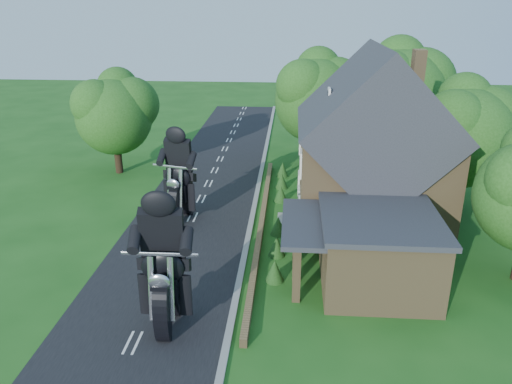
# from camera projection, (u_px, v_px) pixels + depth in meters

# --- Properties ---
(ground) EXTENTS (120.00, 120.00, 0.00)m
(ground) POSITION_uv_depth(u_px,v_px,m) (169.00, 266.00, 24.88)
(ground) COLOR #1A4F16
(ground) RESTS_ON ground
(road) EXTENTS (7.00, 80.00, 0.02)m
(road) POSITION_uv_depth(u_px,v_px,m) (169.00, 266.00, 24.88)
(road) COLOR black
(road) RESTS_ON ground
(kerb) EXTENTS (0.30, 80.00, 0.12)m
(kerb) POSITION_uv_depth(u_px,v_px,m) (242.00, 268.00, 24.61)
(kerb) COLOR gray
(kerb) RESTS_ON ground
(garden_wall) EXTENTS (0.30, 22.00, 0.40)m
(garden_wall) POSITION_uv_depth(u_px,v_px,m) (262.00, 223.00, 29.17)
(garden_wall) COLOR olive
(garden_wall) RESTS_ON ground
(house) EXTENTS (9.54, 8.64, 10.24)m
(house) POSITION_uv_depth(u_px,v_px,m) (372.00, 153.00, 28.18)
(house) COLOR olive
(house) RESTS_ON ground
(annex) EXTENTS (7.05, 5.94, 3.44)m
(annex) POSITION_uv_depth(u_px,v_px,m) (375.00, 249.00, 22.82)
(annex) COLOR olive
(annex) RESTS_ON ground
(tree_house_right) EXTENTS (6.51, 6.00, 8.40)m
(tree_house_right) POSITION_uv_depth(u_px,v_px,m) (471.00, 129.00, 29.88)
(tree_house_right) COLOR black
(tree_house_right) RESTS_ON ground
(tree_behind_house) EXTENTS (7.81, 7.20, 10.08)m
(tree_behind_house) POSITION_uv_depth(u_px,v_px,m) (405.00, 90.00, 36.68)
(tree_behind_house) COLOR black
(tree_behind_house) RESTS_ON ground
(tree_behind_left) EXTENTS (6.94, 6.40, 9.16)m
(tree_behind_left) POSITION_uv_depth(u_px,v_px,m) (322.00, 93.00, 38.19)
(tree_behind_left) COLOR black
(tree_behind_left) RESTS_ON ground
(tree_far_road) EXTENTS (6.08, 5.60, 7.84)m
(tree_far_road) POSITION_uv_depth(u_px,v_px,m) (119.00, 110.00, 36.75)
(tree_far_road) COLOR black
(tree_far_road) RESTS_ON ground
(shrub_a) EXTENTS (0.90, 0.90, 1.10)m
(shrub_a) POSITION_uv_depth(u_px,v_px,m) (275.00, 271.00, 23.39)
(shrub_a) COLOR #173C13
(shrub_a) RESTS_ON ground
(shrub_b) EXTENTS (0.90, 0.90, 1.10)m
(shrub_b) POSITION_uv_depth(u_px,v_px,m) (277.00, 246.00, 25.71)
(shrub_b) COLOR #173C13
(shrub_b) RESTS_ON ground
(shrub_c) EXTENTS (0.90, 0.90, 1.10)m
(shrub_c) POSITION_uv_depth(u_px,v_px,m) (278.00, 226.00, 28.04)
(shrub_c) COLOR #173C13
(shrub_c) RESTS_ON ground
(shrub_d) EXTENTS (0.90, 0.90, 1.10)m
(shrub_d) POSITION_uv_depth(u_px,v_px,m) (281.00, 194.00, 32.69)
(shrub_d) COLOR #173C13
(shrub_d) RESTS_ON ground
(shrub_e) EXTENTS (0.90, 0.90, 1.10)m
(shrub_e) POSITION_uv_depth(u_px,v_px,m) (282.00, 181.00, 35.02)
(shrub_e) COLOR #173C13
(shrub_e) RESTS_ON ground
(shrub_f) EXTENTS (0.90, 0.90, 1.10)m
(shrub_f) POSITION_uv_depth(u_px,v_px,m) (283.00, 169.00, 37.35)
(shrub_f) COLOR #173C13
(shrub_f) RESTS_ON ground
(motorcycle_lead) EXTENTS (0.52, 1.95, 1.81)m
(motorcycle_lead) POSITION_uv_depth(u_px,v_px,m) (168.00, 309.00, 19.86)
(motorcycle_lead) COLOR black
(motorcycle_lead) RESTS_ON ground
(motorcycle_follow) EXTENTS (0.91, 1.93, 1.74)m
(motorcycle_follow) POSITION_uv_depth(u_px,v_px,m) (181.00, 207.00, 29.80)
(motorcycle_follow) COLOR black
(motorcycle_follow) RESTS_ON ground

